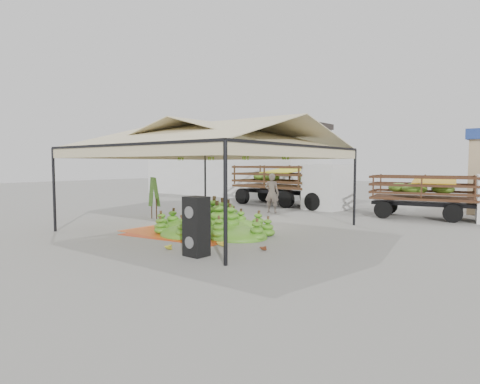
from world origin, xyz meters
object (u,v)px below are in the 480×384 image
Objects in this scene: banana_heap at (213,218)px; speaker_stack at (196,226)px; truck_left at (293,180)px; truck_right at (448,192)px; vendor at (272,193)px.

speaker_stack reaches higher than banana_heap.
truck_left is (-2.32, 9.61, 0.96)m from banana_heap.
truck_right is (8.17, -0.83, -0.26)m from truck_left.
truck_left is (-0.73, 3.38, 0.50)m from vendor.
speaker_stack is 0.26× the size of truck_right.
speaker_stack is at bearing -117.19° from truck_right.
vendor is (-1.59, 6.23, 0.45)m from banana_heap.
truck_left is 1.20× the size of truck_right.
truck_right reaches higher than vendor.
vendor is at bearing 104.30° from banana_heap.
truck_left is at bearing 165.23° from truck_right.
truck_right is at bearing 56.29° from banana_heap.
truck_left reaches higher than vendor.
vendor is at bearing -170.09° from truck_right.
speaker_stack is at bearing -64.60° from truck_left.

